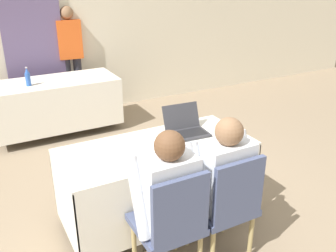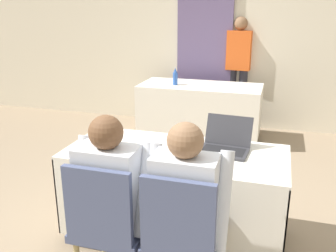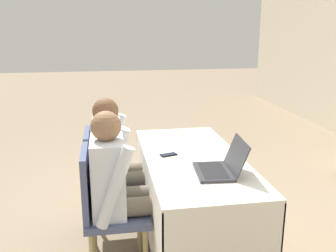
{
  "view_description": "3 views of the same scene",
  "coord_description": "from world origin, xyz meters",
  "px_view_note": "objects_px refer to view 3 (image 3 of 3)",
  "views": [
    {
      "loc": [
        -1.23,
        -2.48,
        2.08
      ],
      "look_at": [
        0.0,
        -0.19,
        0.98
      ],
      "focal_mm": 40.0,
      "sensor_mm": 36.0,
      "label": 1
    },
    {
      "loc": [
        0.67,
        -2.44,
        1.74
      ],
      "look_at": [
        0.0,
        -0.19,
        0.98
      ],
      "focal_mm": 40.0,
      "sensor_mm": 36.0,
      "label": 2
    },
    {
      "loc": [
        2.61,
        -0.63,
        1.69
      ],
      "look_at": [
        0.0,
        -0.19,
        0.98
      ],
      "focal_mm": 40.0,
      "sensor_mm": 36.0,
      "label": 3
    }
  ],
  "objects_px": {
    "person_white_shirt": "(120,183)",
    "chair_near_left": "(105,179)",
    "cell_phone": "(168,155)",
    "laptop": "(220,167)",
    "chair_near_right": "(106,205)",
    "person_checkered_shirt": "(117,160)"
  },
  "relations": [
    {
      "from": "person_white_shirt",
      "to": "chair_near_left",
      "type": "bearing_deg",
      "value": 12.61
    },
    {
      "from": "laptop",
      "to": "chair_near_left",
      "type": "height_order",
      "value": "laptop"
    },
    {
      "from": "cell_phone",
      "to": "chair_near_left",
      "type": "relative_size",
      "value": 0.15
    },
    {
      "from": "laptop",
      "to": "person_white_shirt",
      "type": "distance_m",
      "value": 0.69
    },
    {
      "from": "cell_phone",
      "to": "chair_near_right",
      "type": "xyz_separation_m",
      "value": [
        0.29,
        -0.49,
        -0.24
      ]
    },
    {
      "from": "chair_near_right",
      "to": "person_white_shirt",
      "type": "height_order",
      "value": "person_white_shirt"
    },
    {
      "from": "chair_near_right",
      "to": "person_checkered_shirt",
      "type": "height_order",
      "value": "person_checkered_shirt"
    },
    {
      "from": "laptop",
      "to": "cell_phone",
      "type": "xyz_separation_m",
      "value": [
        -0.4,
        -0.28,
        -0.04
      ]
    },
    {
      "from": "chair_near_left",
      "to": "person_checkered_shirt",
      "type": "bearing_deg",
      "value": -90.0
    },
    {
      "from": "laptop",
      "to": "person_white_shirt",
      "type": "xyz_separation_m",
      "value": [
        -0.11,
        -0.67,
        -0.12
      ]
    },
    {
      "from": "person_checkered_shirt",
      "to": "chair_near_left",
      "type": "bearing_deg",
      "value": 90.0
    },
    {
      "from": "cell_phone",
      "to": "person_checkered_shirt",
      "type": "bearing_deg",
      "value": -130.81
    },
    {
      "from": "laptop",
      "to": "chair_near_left",
      "type": "relative_size",
      "value": 0.41
    },
    {
      "from": "cell_phone",
      "to": "person_white_shirt",
      "type": "bearing_deg",
      "value": -70.1
    },
    {
      "from": "person_white_shirt",
      "to": "cell_phone",
      "type": "bearing_deg",
      "value": -52.97
    },
    {
      "from": "cell_phone",
      "to": "chair_near_left",
      "type": "height_order",
      "value": "chair_near_left"
    },
    {
      "from": "cell_phone",
      "to": "person_white_shirt",
      "type": "relative_size",
      "value": 0.12
    },
    {
      "from": "chair_near_left",
      "to": "cell_phone",
      "type": "bearing_deg",
      "value": -109.09
    },
    {
      "from": "person_white_shirt",
      "to": "chair_near_right",
      "type": "bearing_deg",
      "value": 90.0
    },
    {
      "from": "laptop",
      "to": "person_white_shirt",
      "type": "relative_size",
      "value": 0.32
    },
    {
      "from": "chair_near_left",
      "to": "person_white_shirt",
      "type": "relative_size",
      "value": 0.78
    },
    {
      "from": "laptop",
      "to": "person_white_shirt",
      "type": "bearing_deg",
      "value": -95.07
    }
  ]
}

